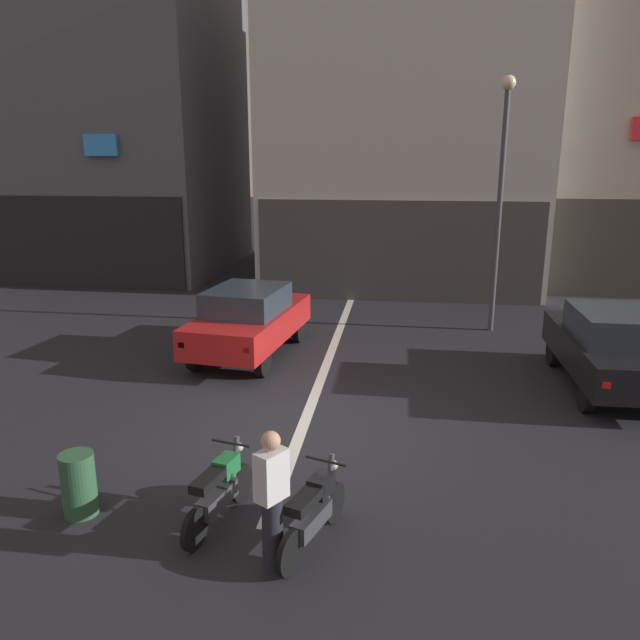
{
  "coord_description": "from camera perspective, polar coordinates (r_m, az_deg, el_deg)",
  "views": [
    {
      "loc": [
        1.6,
        -9.62,
        4.53
      ],
      "look_at": [
        0.04,
        2.0,
        1.4
      ],
      "focal_mm": 34.57,
      "sensor_mm": 36.0,
      "label": 1
    }
  ],
  "objects": [
    {
      "name": "motorcycle_green_row_leftmost",
      "position": [
        8.15,
        -9.29,
        -15.27
      ],
      "size": [
        0.58,
        1.64,
        0.98
      ],
      "color": "black",
      "rests_on": "ground"
    },
    {
      "name": "car_red_crossing_near",
      "position": [
        14.31,
        -6.58,
        0.1
      ],
      "size": [
        2.26,
        4.29,
        1.64
      ],
      "color": "black",
      "rests_on": "ground"
    },
    {
      "name": "lane_centre_line",
      "position": [
        16.34,
        1.74,
        -1.13
      ],
      "size": [
        0.2,
        18.0,
        0.01
      ],
      "primitive_type": "cube",
      "color": "silver",
      "rests_on": "ground"
    },
    {
      "name": "car_black_parked_kerbside",
      "position": [
        13.48,
        25.44,
        -2.24
      ],
      "size": [
        1.77,
        4.1,
        1.64
      ],
      "color": "black",
      "rests_on": "ground"
    },
    {
      "name": "trash_bin",
      "position": [
        8.81,
        -21.43,
        -13.97
      ],
      "size": [
        0.44,
        0.44,
        0.85
      ],
      "primitive_type": "cylinder",
      "color": "#2D5938",
      "rests_on": "ground"
    },
    {
      "name": "person_by_motorcycles",
      "position": [
        7.12,
        -4.47,
        -16.2
      ],
      "size": [
        0.38,
        0.42,
        1.67
      ],
      "color": "#23232D",
      "rests_on": "ground"
    },
    {
      "name": "building_corner_left",
      "position": [
        27.54,
        -19.16,
        24.95
      ],
      "size": [
        8.72,
        8.97,
        19.36
      ],
      "color": "#56565B",
      "rests_on": "ground"
    },
    {
      "name": "ground_plane",
      "position": [
        10.75,
        -1.66,
        -9.98
      ],
      "size": [
        120.0,
        120.0,
        0.0
      ],
      "primitive_type": "plane",
      "color": "#232328"
    },
    {
      "name": "motorcycle_black_row_left_mid",
      "position": [
        7.65,
        -0.58,
        -17.25
      ],
      "size": [
        0.68,
        1.6,
        0.98
      ],
      "color": "black",
      "rests_on": "ground"
    },
    {
      "name": "building_mid_block",
      "position": [
        24.47,
        7.67,
        16.64
      ],
      "size": [
        9.3,
        10.0,
        10.63
      ],
      "color": "silver",
      "rests_on": "ground"
    },
    {
      "name": "street_lamp",
      "position": [
        16.58,
        16.43,
        12.33
      ],
      "size": [
        0.36,
        0.36,
        6.43
      ],
      "color": "#47474C",
      "rests_on": "ground"
    }
  ]
}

